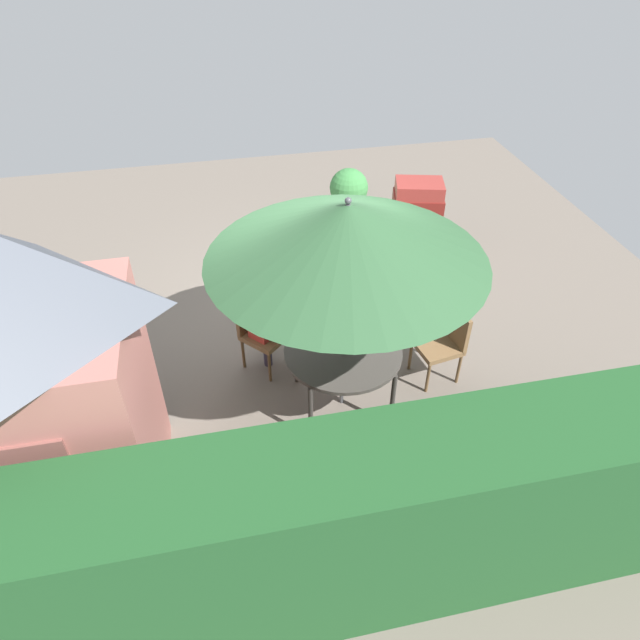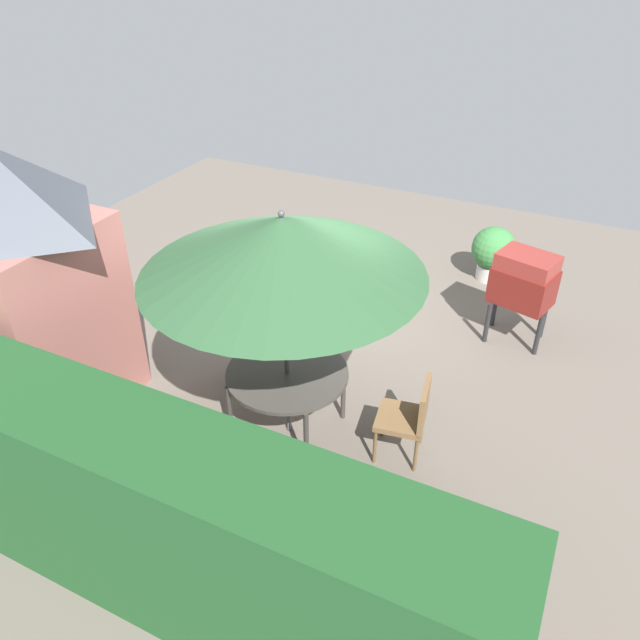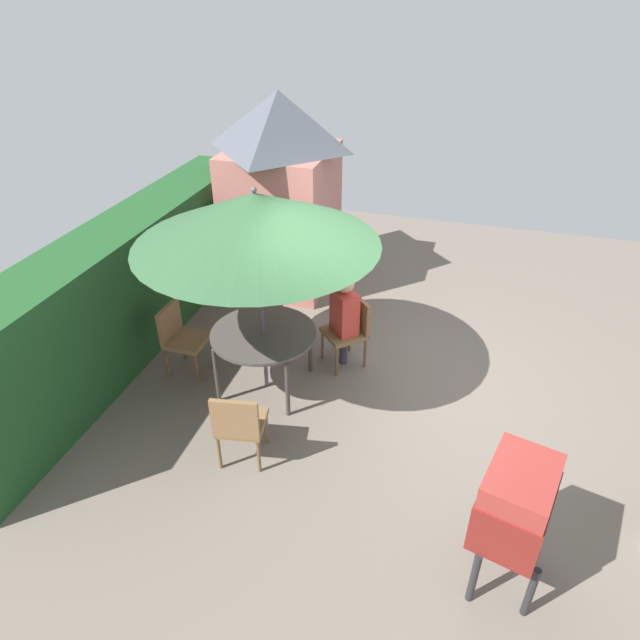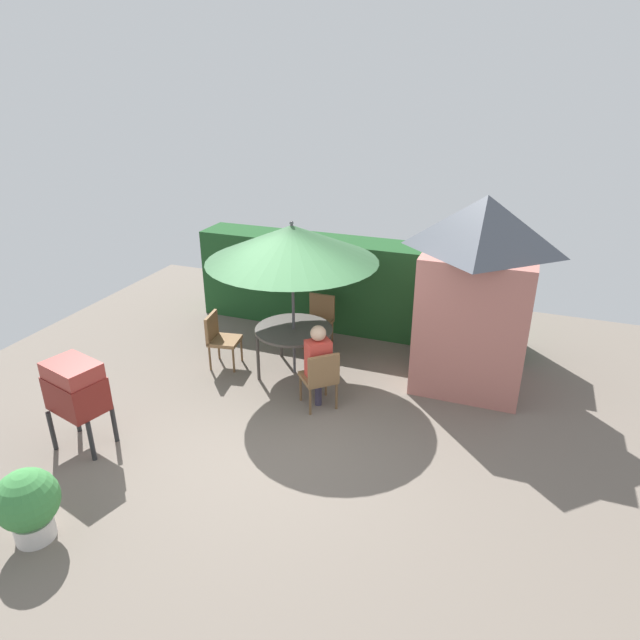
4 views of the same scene
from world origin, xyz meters
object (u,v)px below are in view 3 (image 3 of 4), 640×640
at_px(patio_table, 264,337).
at_px(chair_near_shed, 350,327).
at_px(chair_far_side, 180,335).
at_px(garden_shed, 281,191).
at_px(person_in_red, 344,310).
at_px(bbq_grill, 516,504).
at_px(chair_toward_hedge, 239,423).
at_px(patio_umbrella, 256,219).

bearing_deg(patio_table, chair_near_shed, -47.71).
distance_m(chair_near_shed, chair_far_side, 2.08).
relative_size(garden_shed, chair_near_shed, 3.23).
bearing_deg(garden_shed, person_in_red, -142.53).
bearing_deg(chair_near_shed, person_in_red, 132.29).
bearing_deg(bbq_grill, chair_near_shed, 36.86).
xyz_separation_m(chair_far_side, chair_toward_hedge, (-1.24, -1.31, 0.00)).
distance_m(patio_table, chair_near_shed, 1.15).
height_order(patio_table, chair_toward_hedge, chair_toward_hedge).
bearing_deg(patio_umbrella, bbq_grill, -122.83).
height_order(chair_near_shed, chair_toward_hedge, same).
distance_m(chair_far_side, chair_toward_hedge, 1.80).
distance_m(garden_shed, patio_table, 2.84).
relative_size(bbq_grill, person_in_red, 0.95).
relative_size(garden_shed, chair_far_side, 3.23).
xyz_separation_m(garden_shed, patio_table, (-2.64, -0.70, -0.78)).
xyz_separation_m(patio_umbrella, chair_toward_hedge, (-1.22, -0.21, -1.62)).
bearing_deg(patio_umbrella, patio_table, 75.96).
distance_m(garden_shed, person_in_red, 2.53).
height_order(patio_umbrella, chair_near_shed, patio_umbrella).
distance_m(bbq_grill, person_in_red, 3.16).
relative_size(bbq_grill, chair_toward_hedge, 1.33).
xyz_separation_m(chair_far_side, person_in_red, (0.69, -1.88, 0.26)).
relative_size(chair_far_side, person_in_red, 0.71).
relative_size(patio_umbrella, bbq_grill, 2.15).
relative_size(bbq_grill, chair_near_shed, 1.33).
height_order(patio_umbrella, chair_toward_hedge, patio_umbrella).
bearing_deg(patio_umbrella, person_in_red, -47.71).
xyz_separation_m(patio_umbrella, bbq_grill, (-1.77, -2.74, -1.30)).
height_order(garden_shed, person_in_red, garden_shed).
xyz_separation_m(chair_toward_hedge, person_in_red, (1.93, -0.57, 0.26)).
bearing_deg(chair_toward_hedge, garden_shed, 13.26).
relative_size(garden_shed, patio_table, 2.38).
bearing_deg(bbq_grill, person_in_red, 38.41).
bearing_deg(patio_umbrella, garden_shed, 14.87).
distance_m(garden_shed, patio_umbrella, 2.81).
height_order(chair_far_side, chair_toward_hedge, same).
height_order(garden_shed, patio_table, garden_shed).
distance_m(patio_table, bbq_grill, 3.27).
relative_size(patio_umbrella, chair_near_shed, 2.87).
relative_size(patio_table, chair_far_side, 1.36).
distance_m(patio_table, chair_toward_hedge, 1.26).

